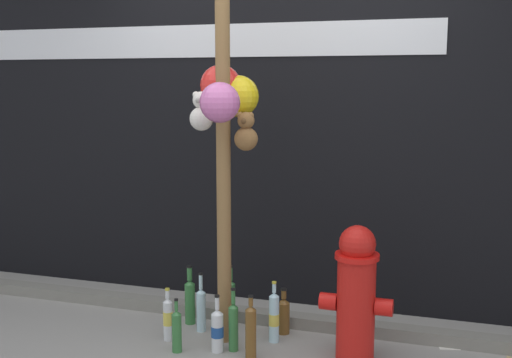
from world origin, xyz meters
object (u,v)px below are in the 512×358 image
bottle_3 (168,318)px  bottle_5 (201,308)px  bottle_1 (231,304)px  bottle_6 (217,330)px  bottle_2 (251,331)px  bottle_9 (284,315)px  bottle_4 (177,330)px  fire_hydrant (356,293)px  bottle_0 (274,317)px  bottle_8 (190,300)px  bottle_7 (233,325)px  memorial_post (225,73)px

bottle_3 → bottle_5: (0.14, 0.20, 0.01)m
bottle_1 → bottle_6: (0.05, -0.37, -0.02)m
bottle_2 → bottle_9: bottle_2 is taller
bottle_1 → bottle_2: 0.49m
bottle_4 → bottle_9: 0.71m
fire_hydrant → bottle_5: fire_hydrant is taller
bottle_0 → bottle_2: bearing=-102.7°
bottle_0 → bottle_3: (-0.64, -0.18, -0.02)m
bottle_8 → bottle_9: bearing=2.3°
bottle_2 → bottle_9: 0.43m
bottle_1 → bottle_3: size_ratio=1.25×
bottle_0 → bottle_4: bearing=-148.1°
bottle_6 → bottle_7: size_ratio=0.90×
bottle_0 → bottle_3: size_ratio=1.15×
bottle_1 → bottle_5: bottle_1 is taller
bottle_0 → bottle_8: size_ratio=0.97×
fire_hydrant → bottle_1: size_ratio=1.90×
bottle_3 → bottle_9: bearing=25.9°
fire_hydrant → bottle_1: 0.91m
memorial_post → bottle_7: bearing=-56.0°
fire_hydrant → bottle_6: size_ratio=2.27×
bottle_4 → memorial_post: bearing=49.1°
memorial_post → bottle_8: bearing=151.2°
memorial_post → fire_hydrant: (0.80, -0.03, -1.25)m
bottle_6 → bottle_9: (0.31, 0.38, -0.01)m
memorial_post → bottle_3: size_ratio=8.49×
fire_hydrant → bottle_9: (-0.49, 0.24, -0.28)m
fire_hydrant → bottle_4: bearing=-167.7°
fire_hydrant → bottle_0: 0.58m
memorial_post → bottle_3: (-0.35, -0.11, -1.51)m
memorial_post → bottle_1: 1.50m
bottle_1 → bottle_9: size_ratio=1.40×
bottle_8 → bottle_3: bearing=-94.2°
bottle_2 → bottle_9: bearing=78.6°
memorial_post → bottle_2: bearing=-43.2°
memorial_post → bottle_9: 1.57m
bottle_9 → fire_hydrant: bearing=-25.8°
bottle_1 → bottle_8: 0.28m
fire_hydrant → memorial_post: bearing=177.7°
bottle_2 → bottle_6: (-0.22, 0.03, -0.03)m
bottle_0 → bottle_1: size_ratio=0.92×
bottle_5 → bottle_6: size_ratio=1.11×
fire_hydrant → bottle_5: bearing=173.5°
fire_hydrant → bottle_7: (-0.71, -0.10, -0.24)m
bottle_8 → bottle_9: bottle_8 is taller
bottle_3 → fire_hydrant: bearing=4.1°
fire_hydrant → bottle_3: (-1.15, -0.08, -0.26)m
bottle_1 → bottle_2: (0.27, -0.41, 0.01)m
memorial_post → bottle_6: bearing=-88.1°
bottle_3 → bottle_8: (0.02, 0.29, 0.02)m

